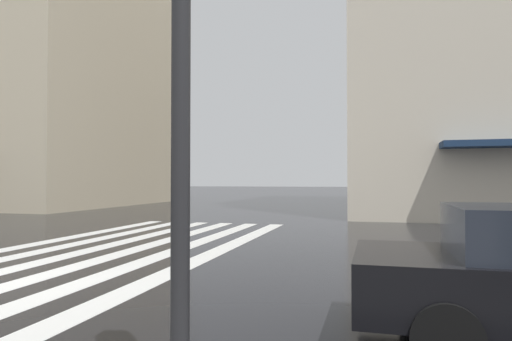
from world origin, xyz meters
name	(u,v)px	position (x,y,z in m)	size (l,w,h in m)	color
ground_plane	(1,282)	(0.00, 0.00, 0.00)	(220.00, 220.00, 0.00)	black
zebra_crossing	(124,247)	(4.00, 0.16, 0.00)	(13.00, 5.50, 0.01)	silver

